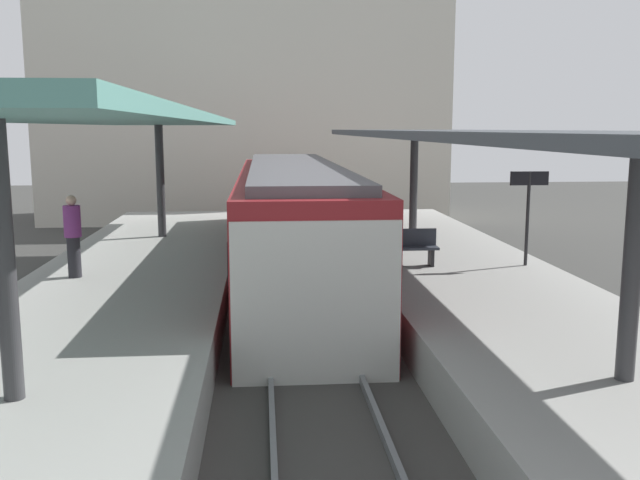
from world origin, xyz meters
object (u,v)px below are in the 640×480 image
Objects in this scene: platform_bench at (408,246)px; passenger_near_bench at (371,214)px; passenger_mid_platform at (73,235)px; platform_sign at (529,197)px; commuter_train at (294,225)px.

platform_bench is 3.00m from passenger_near_bench.
platform_sign is at bearing 2.57° from passenger_mid_platform.
platform_sign is at bearing -20.98° from commuter_train.
platform_bench is 0.63× the size of platform_sign.
passenger_near_bench is 7.92m from passenger_mid_platform.
platform_sign is (5.36, -2.05, 0.90)m from commuter_train.
passenger_mid_platform is at bearing -152.97° from passenger_near_bench.
platform_bench is (2.57, -1.86, -0.26)m from commuter_train.
passenger_mid_platform is at bearing -152.75° from commuter_train.
commuter_train is at bearing 27.25° from passenger_mid_platform.
commuter_train is 6.55× the size of platform_sign.
commuter_train is at bearing -153.46° from passenger_near_bench.
commuter_train is 8.67× the size of passenger_near_bench.
platform_bench is at bearing 5.02° from passenger_mid_platform.
platform_sign is at bearing -4.01° from platform_bench.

